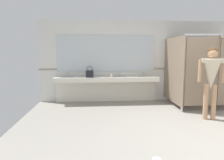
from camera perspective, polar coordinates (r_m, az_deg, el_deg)
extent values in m
cube|color=gray|center=(4.52, 23.43, -14.34)|extent=(7.67, 6.74, 0.10)
cube|color=silver|center=(7.11, 12.12, 5.11)|extent=(7.67, 0.12, 2.60)
cube|color=#9E937F|center=(7.07, 12.21, 3.05)|extent=(7.67, 0.01, 0.06)
cube|color=silver|center=(6.53, -1.41, 0.28)|extent=(3.24, 0.52, 0.14)
cube|color=silver|center=(6.81, -1.51, -2.94)|extent=(3.24, 0.08, 0.69)
cube|color=#ADADA8|center=(6.55, -12.08, 0.31)|extent=(0.42, 0.29, 0.11)
cylinder|color=silver|center=(6.73, -11.89, 1.41)|extent=(0.04, 0.04, 0.11)
cylinder|color=silver|center=(6.67, -11.96, 1.74)|extent=(0.03, 0.11, 0.03)
sphere|color=silver|center=(6.73, -11.28, 1.21)|extent=(0.04, 0.04, 0.04)
cube|color=#ADADA8|center=(6.49, -4.97, 0.38)|extent=(0.42, 0.29, 0.11)
cylinder|color=silver|center=(6.68, -4.97, 1.49)|extent=(0.04, 0.04, 0.11)
cylinder|color=silver|center=(6.62, -4.98, 1.83)|extent=(0.03, 0.11, 0.03)
sphere|color=silver|center=(6.69, -4.37, 1.30)|extent=(0.04, 0.04, 0.04)
cube|color=#ADADA8|center=(6.53, 2.15, 0.46)|extent=(0.42, 0.29, 0.11)
cylinder|color=silver|center=(6.72, 1.95, 1.56)|extent=(0.04, 0.04, 0.11)
cylinder|color=silver|center=(6.66, 2.01, 1.89)|extent=(0.03, 0.11, 0.03)
sphere|color=silver|center=(6.74, 2.53, 1.36)|extent=(0.04, 0.04, 0.04)
cube|color=#ADADA8|center=(6.68, 9.07, 0.52)|extent=(0.42, 0.29, 0.11)
cylinder|color=silver|center=(6.86, 8.69, 1.60)|extent=(0.04, 0.04, 0.11)
cylinder|color=silver|center=(6.80, 8.80, 1.93)|extent=(0.03, 0.11, 0.03)
sphere|color=silver|center=(6.89, 9.23, 1.40)|extent=(0.04, 0.04, 0.04)
cube|color=silver|center=(6.75, -1.56, 7.29)|extent=(3.14, 0.02, 1.15)
cube|color=#84705B|center=(6.42, 16.48, 2.65)|extent=(0.03, 1.52, 1.90)
cylinder|color=silver|center=(5.95, 18.55, -7.70)|extent=(0.05, 0.05, 0.12)
cube|color=#84705B|center=(6.80, 23.70, 2.59)|extent=(0.03, 1.52, 1.90)
cylinder|color=silver|center=(6.36, 26.22, -7.11)|extent=(0.05, 0.05, 0.12)
cube|color=#84705B|center=(5.94, 23.14, 1.98)|extent=(0.84, 0.06, 1.80)
cube|color=#B7BABF|center=(6.16, 27.46, 10.96)|extent=(1.89, 0.04, 0.04)
cylinder|color=tan|center=(5.49, 26.12, -5.51)|extent=(0.11, 0.11, 0.84)
cylinder|color=tan|center=(5.45, 24.28, -5.50)|extent=(0.11, 0.11, 0.84)
cone|color=beige|center=(5.37, 25.60, 1.32)|extent=(0.50, 0.50, 0.71)
cube|color=beige|center=(5.34, 25.80, 4.80)|extent=(0.48, 0.29, 0.10)
cylinder|color=tan|center=(5.42, 28.29, 2.17)|extent=(0.08, 0.08, 0.53)
cylinder|color=tan|center=(5.31, 22.95, 2.38)|extent=(0.08, 0.08, 0.53)
sphere|color=tan|center=(5.34, 25.91, 6.65)|extent=(0.23, 0.23, 0.23)
sphere|color=#472D19|center=(5.35, 25.89, 6.82)|extent=(0.23, 0.23, 0.23)
cube|color=black|center=(6.37, -6.15, 1.68)|extent=(0.23, 0.11, 0.22)
torus|color=black|center=(6.36, -6.17, 3.02)|extent=(0.18, 0.02, 0.18)
cylinder|color=white|center=(6.66, -6.48, 1.69)|extent=(0.07, 0.07, 0.16)
cylinder|color=black|center=(6.65, -6.49, 2.53)|extent=(0.03, 0.03, 0.04)
cylinder|color=beige|center=(6.40, -0.23, 1.16)|extent=(0.07, 0.07, 0.09)
cylinder|color=#B7BABF|center=(3.40, 12.10, -20.35)|extent=(0.14, 0.14, 0.01)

